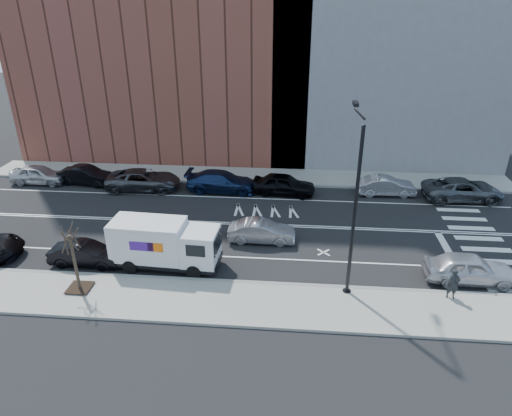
% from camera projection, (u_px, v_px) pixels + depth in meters
% --- Properties ---
extents(ground, '(120.00, 120.00, 0.00)m').
position_uv_depth(ground, '(233.00, 224.00, 31.10)').
color(ground, black).
rests_on(ground, ground).
extents(sidewalk_near, '(44.00, 3.60, 0.15)m').
position_uv_depth(sidewalk_near, '(210.00, 302.00, 23.15)').
color(sidewalk_near, gray).
rests_on(sidewalk_near, ground).
extents(sidewalk_far, '(44.00, 3.60, 0.15)m').
position_uv_depth(sidewalk_far, '(246.00, 176.00, 38.99)').
color(sidewalk_far, gray).
rests_on(sidewalk_far, ground).
extents(curb_near, '(44.00, 0.25, 0.17)m').
position_uv_depth(curb_near, '(216.00, 281.00, 24.77)').
color(curb_near, gray).
rests_on(curb_near, ground).
extents(curb_far, '(44.00, 0.25, 0.17)m').
position_uv_depth(curb_far, '(244.00, 184.00, 37.37)').
color(curb_far, gray).
rests_on(curb_far, ground).
extents(crosswalk, '(3.00, 14.00, 0.01)m').
position_uv_depth(crosswalk, '(475.00, 233.00, 29.85)').
color(crosswalk, white).
rests_on(crosswalk, ground).
extents(road_markings, '(40.00, 8.60, 0.01)m').
position_uv_depth(road_markings, '(233.00, 223.00, 31.10)').
color(road_markings, white).
rests_on(road_markings, ground).
extents(bldg_brick, '(26.00, 10.00, 22.00)m').
position_uv_depth(bldg_brick, '(165.00, 32.00, 41.04)').
color(bldg_brick, brown).
rests_on(bldg_brick, ground).
extents(bldg_concrete, '(20.00, 10.00, 26.00)m').
position_uv_depth(bldg_concrete, '(394.00, 9.00, 38.63)').
color(bldg_concrete, slate).
rests_on(bldg_concrete, ground).
extents(streetlight, '(0.44, 4.02, 9.34)m').
position_uv_depth(streetlight, '(354.00, 202.00, 22.16)').
color(streetlight, black).
rests_on(streetlight, ground).
extents(street_tree, '(1.20, 1.20, 3.75)m').
position_uv_depth(street_tree, '(76.00, 268.00, 23.47)').
color(street_tree, black).
rests_on(street_tree, ground).
extents(fedex_van, '(6.25, 2.47, 2.81)m').
position_uv_depth(fedex_van, '(164.00, 244.00, 25.67)').
color(fedex_van, black).
rests_on(fedex_van, ground).
extents(far_parked_a, '(4.54, 1.84, 1.54)m').
position_uv_depth(far_parked_a, '(39.00, 174.00, 37.35)').
color(far_parked_a, '#BCBDC2').
rests_on(far_parked_a, ground).
extents(far_parked_b, '(4.70, 2.18, 1.49)m').
position_uv_depth(far_parked_b, '(87.00, 175.00, 37.21)').
color(far_parked_b, black).
rests_on(far_parked_b, ground).
extents(far_parked_c, '(5.95, 3.07, 1.60)m').
position_uv_depth(far_parked_c, '(143.00, 180.00, 36.19)').
color(far_parked_c, '#424449').
rests_on(far_parked_c, ground).
extents(far_parked_d, '(5.65, 2.44, 1.62)m').
position_uv_depth(far_parked_d, '(222.00, 181.00, 35.85)').
color(far_parked_d, '#16264D').
rests_on(far_parked_d, ground).
extents(far_parked_e, '(5.00, 2.46, 1.64)m').
position_uv_depth(far_parked_e, '(284.00, 184.00, 35.31)').
color(far_parked_e, black).
rests_on(far_parked_e, ground).
extents(far_parked_f, '(4.51, 1.77, 1.46)m').
position_uv_depth(far_parked_f, '(386.00, 186.00, 35.24)').
color(far_parked_f, silver).
rests_on(far_parked_f, ground).
extents(far_parked_g, '(6.01, 3.04, 1.63)m').
position_uv_depth(far_parked_g, '(463.00, 190.00, 34.37)').
color(far_parked_g, '#52565A').
rests_on(far_parked_g, ground).
extents(driving_sedan, '(4.20, 1.47, 1.38)m').
position_uv_depth(driving_sedan, '(262.00, 231.00, 28.63)').
color(driving_sedan, '#9C9CA0').
rests_on(driving_sedan, ground).
extents(near_parked_rear_a, '(4.14, 1.50, 1.36)m').
position_uv_depth(near_parked_rear_a, '(86.00, 254.00, 26.20)').
color(near_parked_rear_a, black).
rests_on(near_parked_rear_a, ground).
extents(near_parked_front, '(4.77, 1.96, 1.62)m').
position_uv_depth(near_parked_front, '(470.00, 268.00, 24.59)').
color(near_parked_front, silver).
rests_on(near_parked_front, ground).
extents(pedestrian, '(0.62, 0.43, 1.65)m').
position_uv_depth(pedestrian, '(453.00, 284.00, 23.00)').
color(pedestrian, black).
rests_on(pedestrian, sidewalk_near).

